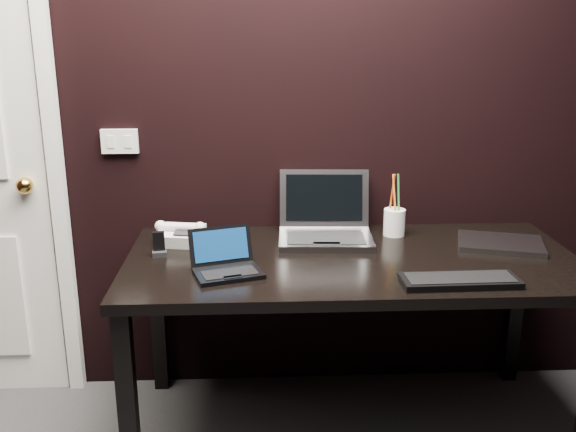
{
  "coord_description": "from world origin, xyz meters",
  "views": [
    {
      "loc": [
        -0.05,
        -0.86,
        1.57
      ],
      "look_at": [
        0.05,
        1.35,
        0.92
      ],
      "focal_mm": 40.0,
      "sensor_mm": 36.0,
      "label": 1
    }
  ],
  "objects_px": {
    "closed_laptop": "(501,244)",
    "pen_cup": "(394,221)",
    "netbook": "(226,265)",
    "silver_laptop": "(325,227)",
    "ext_keyboard": "(460,281)",
    "desk": "(352,276)",
    "mobile_phone": "(159,247)",
    "desk_phone": "(181,234)"
  },
  "relations": [
    {
      "from": "silver_laptop",
      "to": "pen_cup",
      "type": "relative_size",
      "value": 1.5
    },
    {
      "from": "silver_laptop",
      "to": "closed_laptop",
      "type": "bearing_deg",
      "value": -10.42
    },
    {
      "from": "silver_laptop",
      "to": "desk_phone",
      "type": "relative_size",
      "value": 1.83
    },
    {
      "from": "closed_laptop",
      "to": "pen_cup",
      "type": "xyz_separation_m",
      "value": [
        -0.39,
        0.16,
        0.05
      ]
    },
    {
      "from": "ext_keyboard",
      "to": "desk_phone",
      "type": "relative_size",
      "value": 1.87
    },
    {
      "from": "desk",
      "to": "pen_cup",
      "type": "xyz_separation_m",
      "value": [
        0.21,
        0.26,
        0.14
      ]
    },
    {
      "from": "closed_laptop",
      "to": "mobile_phone",
      "type": "relative_size",
      "value": 4.07
    },
    {
      "from": "closed_laptop",
      "to": "silver_laptop",
      "type": "bearing_deg",
      "value": 169.58
    },
    {
      "from": "closed_laptop",
      "to": "desk_phone",
      "type": "xyz_separation_m",
      "value": [
        -1.26,
        0.09,
        0.03
      ]
    },
    {
      "from": "netbook",
      "to": "closed_laptop",
      "type": "bearing_deg",
      "value": 12.41
    },
    {
      "from": "netbook",
      "to": "desk_phone",
      "type": "height_order",
      "value": "netbook"
    },
    {
      "from": "silver_laptop",
      "to": "ext_keyboard",
      "type": "xyz_separation_m",
      "value": [
        0.4,
        -0.5,
        -0.04
      ]
    },
    {
      "from": "desk_phone",
      "to": "pen_cup",
      "type": "height_order",
      "value": "pen_cup"
    },
    {
      "from": "silver_laptop",
      "to": "ext_keyboard",
      "type": "relative_size",
      "value": 0.98
    },
    {
      "from": "desk",
      "to": "silver_laptop",
      "type": "relative_size",
      "value": 4.35
    },
    {
      "from": "desk",
      "to": "netbook",
      "type": "height_order",
      "value": "netbook"
    },
    {
      "from": "netbook",
      "to": "silver_laptop",
      "type": "bearing_deg",
      "value": 43.05
    },
    {
      "from": "silver_laptop",
      "to": "pen_cup",
      "type": "distance_m",
      "value": 0.29
    },
    {
      "from": "closed_laptop",
      "to": "desk_phone",
      "type": "height_order",
      "value": "desk_phone"
    },
    {
      "from": "desk",
      "to": "ext_keyboard",
      "type": "bearing_deg",
      "value": -41.05
    },
    {
      "from": "silver_laptop",
      "to": "closed_laptop",
      "type": "distance_m",
      "value": 0.7
    },
    {
      "from": "desk_phone",
      "to": "ext_keyboard",
      "type": "bearing_deg",
      "value": -25.48
    },
    {
      "from": "desk",
      "to": "netbook",
      "type": "bearing_deg",
      "value": -163.16
    },
    {
      "from": "ext_keyboard",
      "to": "pen_cup",
      "type": "bearing_deg",
      "value": 101.91
    },
    {
      "from": "silver_laptop",
      "to": "closed_laptop",
      "type": "xyz_separation_m",
      "value": [
        0.68,
        -0.13,
        -0.04
      ]
    },
    {
      "from": "netbook",
      "to": "silver_laptop",
      "type": "distance_m",
      "value": 0.53
    },
    {
      "from": "ext_keyboard",
      "to": "desk_phone",
      "type": "distance_m",
      "value": 1.09
    },
    {
      "from": "netbook",
      "to": "silver_laptop",
      "type": "height_order",
      "value": "silver_laptop"
    },
    {
      "from": "desk",
      "to": "desk_phone",
      "type": "height_order",
      "value": "desk_phone"
    },
    {
      "from": "desk",
      "to": "silver_laptop",
      "type": "bearing_deg",
      "value": 110.25
    },
    {
      "from": "netbook",
      "to": "ext_keyboard",
      "type": "distance_m",
      "value": 0.8
    },
    {
      "from": "desk",
      "to": "mobile_phone",
      "type": "relative_size",
      "value": 18.5
    },
    {
      "from": "netbook",
      "to": "pen_cup",
      "type": "bearing_deg",
      "value": 30.39
    },
    {
      "from": "silver_laptop",
      "to": "pen_cup",
      "type": "bearing_deg",
      "value": 7.09
    },
    {
      "from": "mobile_phone",
      "to": "pen_cup",
      "type": "bearing_deg",
      "value": 12.25
    },
    {
      "from": "desk_phone",
      "to": "mobile_phone",
      "type": "height_order",
      "value": "desk_phone"
    },
    {
      "from": "desk",
      "to": "ext_keyboard",
      "type": "distance_m",
      "value": 0.44
    },
    {
      "from": "desk",
      "to": "silver_laptop",
      "type": "xyz_separation_m",
      "value": [
        -0.08,
        0.22,
        0.13
      ]
    },
    {
      "from": "closed_laptop",
      "to": "pen_cup",
      "type": "distance_m",
      "value": 0.43
    },
    {
      "from": "pen_cup",
      "to": "silver_laptop",
      "type": "bearing_deg",
      "value": -172.91
    },
    {
      "from": "netbook",
      "to": "pen_cup",
      "type": "xyz_separation_m",
      "value": [
        0.68,
        0.4,
        0.03
      ]
    },
    {
      "from": "ext_keyboard",
      "to": "silver_laptop",
      "type": "bearing_deg",
      "value": 128.9
    }
  ]
}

